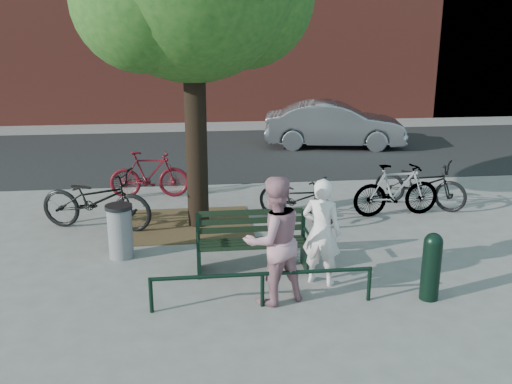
{
  "coord_description": "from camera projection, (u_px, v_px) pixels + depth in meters",
  "views": [
    {
      "loc": [
        -0.91,
        -8.2,
        3.74
      ],
      "look_at": [
        0.17,
        1.0,
        0.98
      ],
      "focal_mm": 40.0,
      "sensor_mm": 36.0,
      "label": 1
    }
  ],
  "objects": [
    {
      "name": "bicycle_c",
      "position": [
        296.0,
        199.0,
        11.06
      ],
      "size": [
        1.69,
        1.65,
        0.92
      ],
      "primitive_type": "imported",
      "rotation": [
        0.0,
        0.0,
        0.81
      ],
      "color": "black",
      "rests_on": "ground"
    },
    {
      "name": "ground",
      "position": [
        253.0,
        270.0,
        8.98
      ],
      "size": [
        90.0,
        90.0,
        0.0
      ],
      "primitive_type": "plane",
      "color": "gray",
      "rests_on": "ground"
    },
    {
      "name": "road",
      "position": [
        221.0,
        152.0,
        17.07
      ],
      "size": [
        40.0,
        7.0,
        0.01
      ],
      "primitive_type": "cube",
      "color": "black",
      "rests_on": "ground"
    },
    {
      "name": "person_right",
      "position": [
        274.0,
        240.0,
        7.74
      ],
      "size": [
        1.06,
        0.94,
        1.8
      ],
      "primitive_type": "imported",
      "rotation": [
        0.0,
        0.0,
        3.5
      ],
      "color": "#B67D89",
      "rests_on": "ground"
    },
    {
      "name": "park_bench",
      "position": [
        252.0,
        240.0,
        8.92
      ],
      "size": [
        1.74,
        0.54,
        0.97
      ],
      "color": "black",
      "rests_on": "ground"
    },
    {
      "name": "dirt_pit",
      "position": [
        188.0,
        225.0,
        10.96
      ],
      "size": [
        2.4,
        2.0,
        0.02
      ],
      "primitive_type": "cube",
      "color": "brown",
      "rests_on": "ground"
    },
    {
      "name": "litter_bin",
      "position": [
        120.0,
        231.0,
        9.35
      ],
      "size": [
        0.44,
        0.44,
        0.9
      ],
      "color": "gray",
      "rests_on": "ground"
    },
    {
      "name": "bicycle_b",
      "position": [
        149.0,
        175.0,
        12.56
      ],
      "size": [
        1.76,
        0.55,
        1.05
      ],
      "primitive_type": "imported",
      "rotation": [
        0.0,
        0.0,
        1.54
      ],
      "color": "#4F0B12",
      "rests_on": "ground"
    },
    {
      "name": "bicycle_d",
      "position": [
        396.0,
        190.0,
        11.37
      ],
      "size": [
        1.8,
        0.6,
        1.07
      ],
      "primitive_type": "imported",
      "rotation": [
        0.0,
        0.0,
        1.63
      ],
      "color": "gray",
      "rests_on": "ground"
    },
    {
      "name": "guard_railing",
      "position": [
        262.0,
        279.0,
        7.72
      ],
      "size": [
        3.06,
        0.06,
        0.51
      ],
      "color": "black",
      "rests_on": "ground"
    },
    {
      "name": "bicycle_e",
      "position": [
        420.0,
        184.0,
        11.92
      ],
      "size": [
        1.94,
        1.72,
        1.02
      ],
      "primitive_type": "imported",
      "rotation": [
        0.0,
        0.0,
        0.91
      ],
      "color": "black",
      "rests_on": "ground"
    },
    {
      "name": "person_left",
      "position": [
        322.0,
        232.0,
        8.31
      ],
      "size": [
        0.7,
        0.63,
        1.62
      ],
      "primitive_type": "imported",
      "rotation": [
        0.0,
        0.0,
        2.6
      ],
      "color": "white",
      "rests_on": "ground"
    },
    {
      "name": "parked_car",
      "position": [
        335.0,
        125.0,
        17.64
      ],
      "size": [
        4.47,
        2.21,
        1.41
      ],
      "primitive_type": "imported",
      "rotation": [
        0.0,
        0.0,
        1.4
      ],
      "color": "slate",
      "rests_on": "ground"
    },
    {
      "name": "bicycle_a",
      "position": [
        96.0,
        200.0,
        10.61
      ],
      "size": [
        2.3,
        1.38,
        1.14
      ],
      "primitive_type": "imported",
      "rotation": [
        0.0,
        0.0,
        1.26
      ],
      "color": "black",
      "rests_on": "ground"
    },
    {
      "name": "bollard",
      "position": [
        431.0,
        264.0,
        7.9
      ],
      "size": [
        0.26,
        0.26,
        0.98
      ],
      "color": "black",
      "rests_on": "ground"
    }
  ]
}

